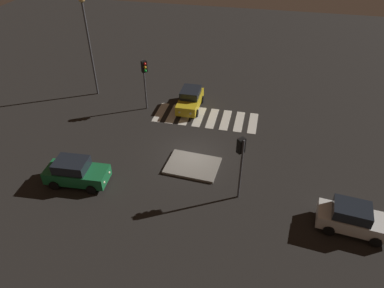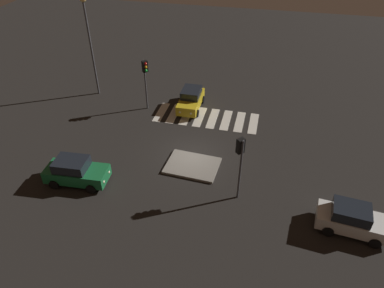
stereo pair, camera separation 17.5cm
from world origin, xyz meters
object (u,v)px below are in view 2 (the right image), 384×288
(car_green, at_px, (76,171))
(street_lamp, at_px, (88,32))
(traffic_island, at_px, (192,166))
(traffic_light_west, at_px, (240,154))
(traffic_light_east, at_px, (145,73))
(car_yellow, at_px, (191,99))
(car_white, at_px, (352,219))

(car_green, relative_size, street_lamp, 0.47)
(traffic_island, distance_m, street_lamp, 15.34)
(car_green, relative_size, traffic_light_west, 0.95)
(traffic_island, distance_m, traffic_light_east, 9.56)
(car_green, xyz_separation_m, car_yellow, (-5.11, -11.23, -0.01))
(car_green, xyz_separation_m, street_lamp, (4.11, -11.92, 5.07))
(traffic_light_west, bearing_deg, traffic_island, 10.26)
(car_green, height_order, traffic_light_west, traffic_light_west)
(car_white, distance_m, street_lamp, 25.03)
(traffic_island, bearing_deg, street_lamp, -37.61)
(traffic_light_east, distance_m, street_lamp, 6.34)
(traffic_island, height_order, traffic_light_east, traffic_light_east)
(traffic_light_east, relative_size, traffic_light_west, 1.02)
(car_green, xyz_separation_m, traffic_light_west, (-10.50, -1.07, 2.48))
(car_yellow, height_order, traffic_light_west, traffic_light_west)
(car_white, bearing_deg, traffic_light_west, 175.78)
(car_white, bearing_deg, traffic_island, 167.45)
(car_green, bearing_deg, street_lamp, 105.25)
(traffic_light_west, bearing_deg, car_yellow, -18.72)
(car_white, xyz_separation_m, car_yellow, (12.09, -11.42, 0.01))
(street_lamp, bearing_deg, traffic_light_west, 143.39)
(traffic_island, relative_size, car_yellow, 0.93)
(car_green, height_order, car_white, car_green)
(traffic_light_east, height_order, street_lamp, street_lamp)
(traffic_light_east, distance_m, traffic_light_west, 12.86)
(car_green, xyz_separation_m, car_white, (-17.20, 0.18, -0.03))
(traffic_island, height_order, street_lamp, street_lamp)
(traffic_light_west, bearing_deg, traffic_light_east, -1.93)
(car_white, height_order, car_yellow, car_yellow)
(traffic_light_east, bearing_deg, car_yellow, 62.27)
(car_green, height_order, car_yellow, car_green)
(car_green, distance_m, traffic_light_west, 10.84)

